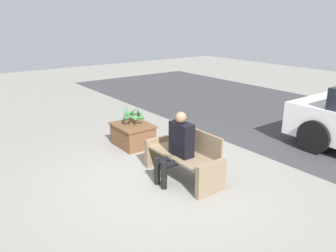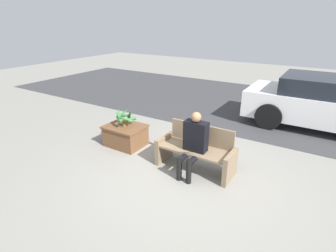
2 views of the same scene
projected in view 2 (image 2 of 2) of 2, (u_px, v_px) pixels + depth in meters
name	position (u px, v px, depth m)	size (l,w,h in m)	color
ground_plane	(183.00, 173.00, 5.20)	(30.00, 30.00, 0.00)	gray
road_surface	(254.00, 105.00, 9.31)	(20.00, 6.00, 0.01)	#38383A
bench	(196.00, 150.00, 5.22)	(1.55, 0.59, 0.88)	#7A664C
person_seated	(194.00, 141.00, 4.96)	(0.45, 0.61, 1.25)	black
planter_box	(126.00, 135.00, 6.25)	(0.92, 0.73, 0.50)	brown
potted_plant	(125.00, 117.00, 6.08)	(0.52, 0.53, 0.44)	brown
parked_car	(326.00, 103.00, 7.12)	(4.15, 1.98, 1.42)	silver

